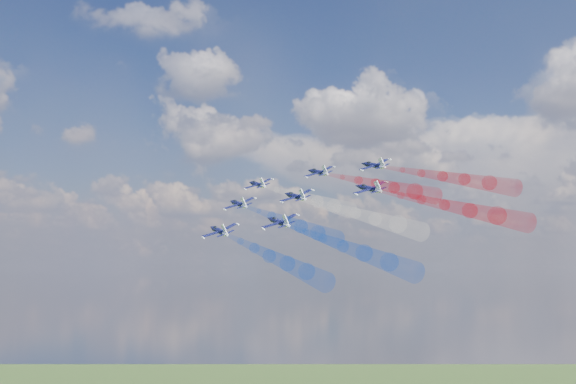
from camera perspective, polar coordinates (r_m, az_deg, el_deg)
The scene contains 16 objects.
jet_lead at distance 183.10m, azimuth -2.53°, elevation 0.63°, with size 8.63×10.79×2.88m, color black, non-canonical shape.
trail_lead at distance 160.29m, azimuth 1.23°, elevation -0.41°, with size 3.60×41.73×3.60m, color white, non-canonical shape.
jet_inner_left at distance 167.74m, azimuth -4.09°, elevation -0.99°, with size 8.63×10.79×2.88m, color black, non-canonical shape.
trail_inner_left at distance 144.75m, azimuth -0.17°, elevation -2.41°, with size 3.60×41.73×3.60m, color blue, non-canonical shape.
jet_inner_right at distance 175.02m, azimuth 2.54°, elevation 1.64°, with size 8.63×10.79×2.88m, color black, non-canonical shape.
trail_inner_right at distance 153.34m, azimuth 7.22°, elevation 0.69°, with size 3.60×41.73×3.60m, color red, non-canonical shape.
jet_outer_left at distance 150.30m, azimuth -5.69°, elevation -3.23°, with size 8.63×10.79×2.88m, color black, non-canonical shape.
trail_outer_left at distance 127.23m, azimuth -1.52°, elevation -5.25°, with size 3.60×41.73×3.60m, color blue, non-canonical shape.
jet_center_third at distance 157.59m, azimuth 0.63°, elevation -0.37°, with size 8.63×10.79×2.88m, color black, non-canonical shape.
trail_center_third at distance 135.63m, azimuth 5.62°, elevation -1.77°, with size 3.60×41.73×3.60m, color white, non-canonical shape.
jet_outer_right at distance 168.76m, azimuth 7.11°, elevation 2.20°, with size 8.63×10.79×2.88m, color black, non-canonical shape.
trail_outer_right at distance 148.29m, azimuth 12.62°, elevation 1.28°, with size 3.60×41.73×3.60m, color red, non-canonical shape.
jet_rear_left at distance 143.76m, azimuth -0.75°, elevation -2.49°, with size 8.63×10.79×2.88m, color black, non-canonical shape.
trail_rear_left at distance 121.69m, azimuth 4.56°, elevation -4.44°, with size 3.60×41.73×3.60m, color blue, non-canonical shape.
jet_rear_right at distance 153.10m, azimuth 6.72°, elevation 0.29°, with size 8.63×10.79×2.88m, color black, non-canonical shape.
trail_rear_right at distance 132.71m, azimuth 12.83°, elevation -1.04°, with size 3.60×41.73×3.60m, color red, non-canonical shape.
Camera 1 is at (92.41, -152.86, 140.04)m, focal length 43.04 mm.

